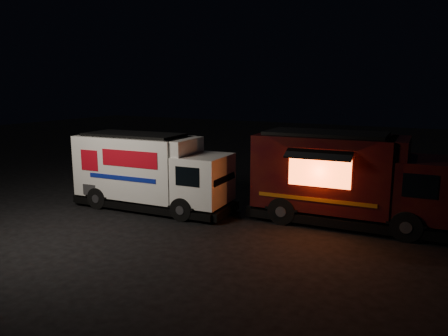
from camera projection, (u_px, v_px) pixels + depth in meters
ground at (188, 227)px, 14.38m from camera, size 80.00×80.00×0.00m
white_truck at (153, 172)px, 16.32m from camera, size 6.34×2.57×2.81m
red_truck at (350, 179)px, 14.51m from camera, size 6.72×2.83×3.06m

